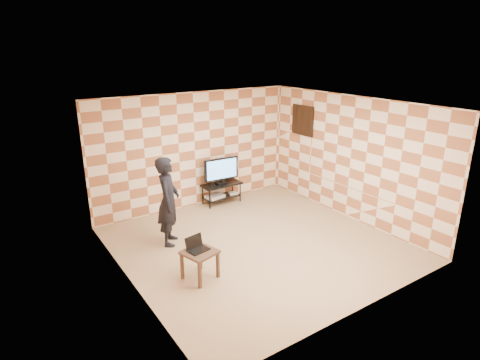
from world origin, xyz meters
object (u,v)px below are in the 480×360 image
object	(u,v)px
tv_stand	(221,189)
side_table	(200,256)
tv	(221,170)
person	(168,201)

from	to	relation	value
tv_stand	side_table	world-z (taller)	same
tv	person	world-z (taller)	person
tv_stand	person	size ratio (longest dim) A/B	0.56
tv	side_table	xyz separation A→B (m)	(-2.04, -2.67, -0.44)
tv_stand	side_table	bearing A→B (deg)	-127.39
tv	person	distance (m)	2.28
person	tv	bearing A→B (deg)	-25.38
side_table	person	bearing A→B (deg)	85.30
tv	side_table	size ratio (longest dim) A/B	1.44
tv	side_table	distance (m)	3.39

